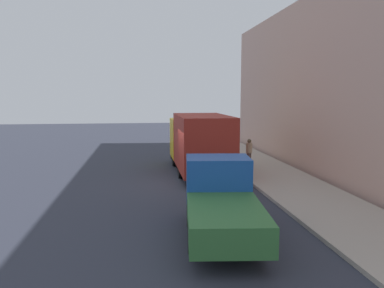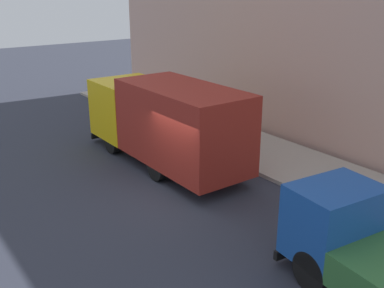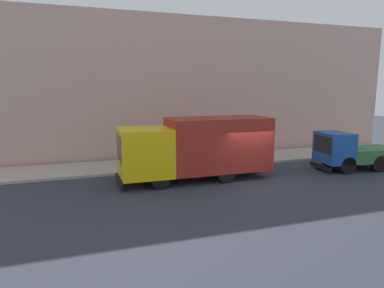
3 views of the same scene
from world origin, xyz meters
TOP-DOWN VIEW (x-y plane):
  - ground at (0.00, 0.00)m, footprint 80.00×80.00m
  - sidewalk at (4.70, 0.00)m, footprint 3.40×30.00m
  - building_facade at (6.90, 0.00)m, footprint 0.50×30.00m
  - large_utility_truck at (1.01, 2.39)m, footprint 2.48×7.74m
  - small_flatbed_truck at (0.26, -6.65)m, footprint 2.48×4.89m
  - pedestrian_walking at (3.84, 2.68)m, footprint 0.45×0.45m
  - traffic_cone_orange at (3.93, 5.77)m, footprint 0.51×0.51m

SIDE VIEW (x-z plane):
  - ground at x=0.00m, z-range 0.00..0.00m
  - sidewalk at x=4.70m, z-range 0.00..0.14m
  - traffic_cone_orange at x=3.93m, z-range 0.14..0.86m
  - pedestrian_walking at x=3.84m, z-range 0.19..1.81m
  - small_flatbed_truck at x=0.26m, z-range -0.06..2.12m
  - large_utility_truck at x=1.01m, z-range 0.14..3.28m
  - building_facade at x=6.90m, z-range 0.00..9.30m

